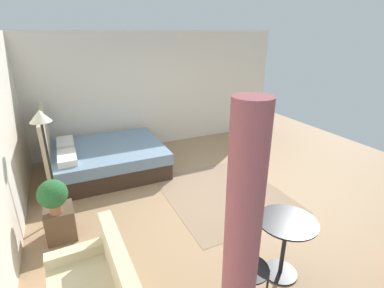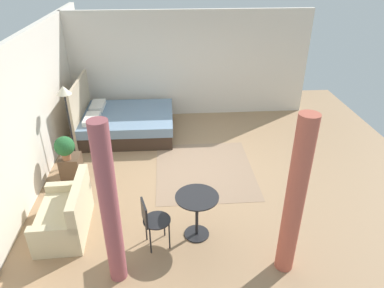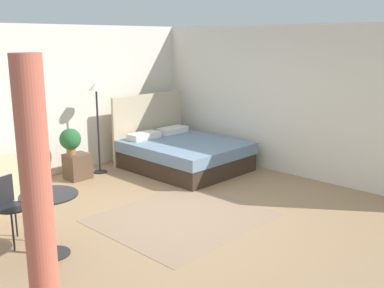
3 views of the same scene
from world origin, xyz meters
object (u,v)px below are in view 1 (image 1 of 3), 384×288
potted_plant (53,195)px  balcony_table (285,237)px  nightstand (61,222)px  floor_lamp (43,132)px  bed (105,158)px  cafe_chair_near_window (244,268)px

potted_plant → balcony_table: size_ratio=0.64×
nightstand → floor_lamp: floor_lamp is taller
nightstand → balcony_table: (-1.85, -2.36, 0.30)m
balcony_table → bed: bearing=21.7°
floor_lamp → balcony_table: 3.47m
potted_plant → floor_lamp: floor_lamp is taller
nightstand → potted_plant: 0.52m
bed → balcony_table: bearing=-158.3°
floor_lamp → cafe_chair_near_window: floor_lamp is taller
balcony_table → cafe_chair_near_window: size_ratio=0.90×
bed → floor_lamp: floor_lamp is taller
floor_lamp → potted_plant: bearing=-179.6°
nightstand → cafe_chair_near_window: size_ratio=0.55×
potted_plant → balcony_table: potted_plant is taller
nightstand → balcony_table: balcony_table is taller
nightstand → cafe_chair_near_window: cafe_chair_near_window is taller
bed → potted_plant: 2.16m
bed → balcony_table: size_ratio=2.91×
potted_plant → cafe_chair_near_window: potted_plant is taller
balcony_table → cafe_chair_near_window: cafe_chair_near_window is taller
nightstand → floor_lamp: bearing=3.0°
bed → cafe_chair_near_window: size_ratio=2.63×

